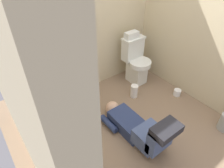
{
  "coord_description": "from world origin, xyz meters",
  "views": [
    {
      "loc": [
        -1.24,
        -1.22,
        1.99
      ],
      "look_at": [
        -0.02,
        0.4,
        0.45
      ],
      "focal_mm": 31.44,
      "sensor_mm": 36.0,
      "label": 1
    }
  ],
  "objects_px": {
    "faucet": "(36,59)",
    "bottle_clear": "(38,56)",
    "soap_dispenser": "(19,63)",
    "bottle_white": "(47,56)",
    "person_plumber": "(138,127)",
    "toilet": "(136,61)",
    "paper_towel_roll": "(134,91)",
    "tissue_box": "(132,35)",
    "toilet_paper_roll": "(177,92)",
    "vanity_cabinet": "(49,95)",
    "bottle_blue": "(28,61)",
    "bottle_amber": "(52,57)",
    "bottle_green": "(35,60)"
  },
  "relations": [
    {
      "from": "faucet",
      "to": "bottle_clear",
      "type": "distance_m",
      "value": 0.04
    },
    {
      "from": "soap_dispenser",
      "to": "bottle_white",
      "type": "bearing_deg",
      "value": -10.66
    },
    {
      "from": "bottle_white",
      "to": "person_plumber",
      "type": "bearing_deg",
      "value": -58.91
    },
    {
      "from": "toilet",
      "to": "paper_towel_roll",
      "type": "bearing_deg",
      "value": -133.2
    },
    {
      "from": "person_plumber",
      "to": "tissue_box",
      "type": "height_order",
      "value": "tissue_box"
    },
    {
      "from": "tissue_box",
      "to": "toilet_paper_roll",
      "type": "relative_size",
      "value": 2.0
    },
    {
      "from": "vanity_cabinet",
      "to": "soap_dispenser",
      "type": "height_order",
      "value": "soap_dispenser"
    },
    {
      "from": "toilet",
      "to": "bottle_blue",
      "type": "xyz_separation_m",
      "value": [
        -1.58,
        0.1,
        0.52
      ]
    },
    {
      "from": "bottle_clear",
      "to": "toilet_paper_roll",
      "type": "relative_size",
      "value": 1.34
    },
    {
      "from": "toilet",
      "to": "bottle_blue",
      "type": "height_order",
      "value": "bottle_blue"
    },
    {
      "from": "faucet",
      "to": "paper_towel_roll",
      "type": "height_order",
      "value": "faucet"
    },
    {
      "from": "person_plumber",
      "to": "bottle_blue",
      "type": "height_order",
      "value": "bottle_blue"
    },
    {
      "from": "toilet_paper_roll",
      "to": "bottle_blue",
      "type": "bearing_deg",
      "value": 156.26
    },
    {
      "from": "bottle_amber",
      "to": "toilet_paper_roll",
      "type": "xyz_separation_m",
      "value": [
        1.57,
        -0.75,
        -0.83
      ]
    },
    {
      "from": "vanity_cabinet",
      "to": "bottle_white",
      "type": "relative_size",
      "value": 5.12
    },
    {
      "from": "paper_towel_roll",
      "to": "bottle_white",
      "type": "bearing_deg",
      "value": 161.02
    },
    {
      "from": "faucet",
      "to": "bottle_amber",
      "type": "relative_size",
      "value": 0.87
    },
    {
      "from": "toilet",
      "to": "tissue_box",
      "type": "distance_m",
      "value": 0.44
    },
    {
      "from": "vanity_cabinet",
      "to": "tissue_box",
      "type": "relative_size",
      "value": 3.73
    },
    {
      "from": "bottle_clear",
      "to": "toilet_paper_roll",
      "type": "bearing_deg",
      "value": -26.12
    },
    {
      "from": "person_plumber",
      "to": "toilet_paper_roll",
      "type": "height_order",
      "value": "person_plumber"
    },
    {
      "from": "bottle_blue",
      "to": "bottle_clear",
      "type": "xyz_separation_m",
      "value": [
        0.13,
        0.03,
        0.01
      ]
    },
    {
      "from": "person_plumber",
      "to": "tissue_box",
      "type": "relative_size",
      "value": 4.84
    },
    {
      "from": "vanity_cabinet",
      "to": "person_plumber",
      "type": "distance_m",
      "value": 1.16
    },
    {
      "from": "bottle_blue",
      "to": "bottle_amber",
      "type": "xyz_separation_m",
      "value": [
        0.26,
        -0.06,
        -0.01
      ]
    },
    {
      "from": "faucet",
      "to": "bottle_green",
      "type": "xyz_separation_m",
      "value": [
        -0.03,
        -0.06,
        0.01
      ]
    },
    {
      "from": "person_plumber",
      "to": "bottle_blue",
      "type": "xyz_separation_m",
      "value": [
        -0.79,
        1.02,
        0.71
      ]
    },
    {
      "from": "toilet",
      "to": "toilet_paper_roll",
      "type": "distance_m",
      "value": 0.81
    },
    {
      "from": "person_plumber",
      "to": "soap_dispenser",
      "type": "relative_size",
      "value": 6.42
    },
    {
      "from": "faucet",
      "to": "soap_dispenser",
      "type": "height_order",
      "value": "soap_dispenser"
    },
    {
      "from": "bottle_white",
      "to": "bottle_blue",
      "type": "bearing_deg",
      "value": 165.13
    },
    {
      "from": "bottle_green",
      "to": "vanity_cabinet",
      "type": "bearing_deg",
      "value": -67.3
    },
    {
      "from": "toilet_paper_roll",
      "to": "person_plumber",
      "type": "bearing_deg",
      "value": -168.26
    },
    {
      "from": "bottle_amber",
      "to": "toilet",
      "type": "bearing_deg",
      "value": -2.07
    },
    {
      "from": "toilet",
      "to": "toilet_paper_roll",
      "type": "height_order",
      "value": "toilet"
    },
    {
      "from": "toilet",
      "to": "bottle_amber",
      "type": "relative_size",
      "value": 6.49
    },
    {
      "from": "faucet",
      "to": "soap_dispenser",
      "type": "distance_m",
      "value": 0.19
    },
    {
      "from": "bottle_amber",
      "to": "bottle_white",
      "type": "bearing_deg",
      "value": 177.43
    },
    {
      "from": "faucet",
      "to": "soap_dispenser",
      "type": "xyz_separation_m",
      "value": [
        -0.19,
        -0.02,
        0.02
      ]
    },
    {
      "from": "bottle_white",
      "to": "paper_towel_roll",
      "type": "relative_size",
      "value": 0.78
    },
    {
      "from": "faucet",
      "to": "bottle_white",
      "type": "bearing_deg",
      "value": -36.03
    },
    {
      "from": "bottle_blue",
      "to": "bottle_amber",
      "type": "relative_size",
      "value": 1.13
    },
    {
      "from": "toilet_paper_roll",
      "to": "bottle_white",
      "type": "bearing_deg",
      "value": 155.24
    },
    {
      "from": "soap_dispenser",
      "to": "bottle_green",
      "type": "distance_m",
      "value": 0.16
    },
    {
      "from": "paper_towel_roll",
      "to": "soap_dispenser",
      "type": "bearing_deg",
      "value": 162.75
    },
    {
      "from": "vanity_cabinet",
      "to": "toilet_paper_roll",
      "type": "distance_m",
      "value": 1.9
    },
    {
      "from": "vanity_cabinet",
      "to": "bottle_clear",
      "type": "xyz_separation_m",
      "value": [
        0.03,
        0.16,
        0.48
      ]
    },
    {
      "from": "bottle_clear",
      "to": "toilet_paper_roll",
      "type": "height_order",
      "value": "bottle_clear"
    },
    {
      "from": "toilet",
      "to": "bottle_blue",
      "type": "bearing_deg",
      "value": 176.24
    },
    {
      "from": "bottle_white",
      "to": "toilet_paper_roll",
      "type": "distance_m",
      "value": 1.99
    }
  ]
}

